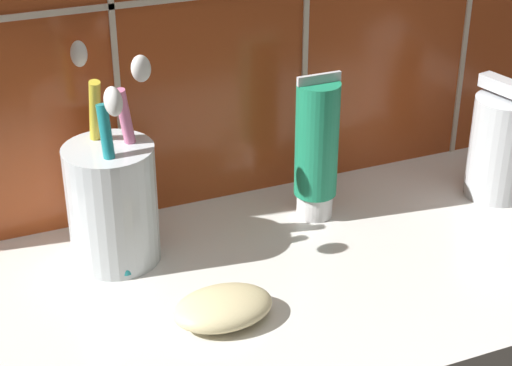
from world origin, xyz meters
TOP-DOWN VIEW (x-y plane):
  - sink_counter at (0.00, 0.00)cm, footprint 69.07×29.01cm
  - toothbrush_cup at (-18.12, 7.68)cm, footprint 8.17×10.24cm
  - toothpaste_tube at (-0.20, 7.64)cm, footprint 3.97×3.78cm
  - sink_faucet at (17.50, 3.94)cm, footprint 5.67×11.23cm
  - soap_bar at (-13.10, -3.75)cm, footprint 7.57×5.26cm

SIDE VIEW (x-z plane):
  - sink_counter at x=0.00cm, z-range 0.00..2.00cm
  - soap_bar at x=-13.10cm, z-range 2.00..4.22cm
  - sink_faucet at x=17.50cm, z-range 1.75..12.99cm
  - toothbrush_cup at x=-18.12cm, z-range -1.33..16.21cm
  - toothpaste_tube at x=-0.20cm, z-range 1.92..15.35cm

